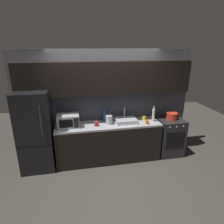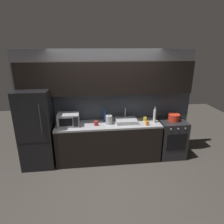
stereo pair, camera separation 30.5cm
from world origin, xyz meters
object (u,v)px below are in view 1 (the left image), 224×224
object	(u,v)px
oven_range	(169,136)
mug_yellow	(144,118)
kettle	(109,120)
wine_bottle_blue	(105,116)
mug_red	(96,124)
microwave	(68,121)
refrigerator	(36,131)
wine_bottle_white	(153,115)
mug_orange	(147,122)
cooking_pot	(172,116)

from	to	relation	value
oven_range	mug_yellow	size ratio (longest dim) A/B	9.33
kettle	mug_yellow	size ratio (longest dim) A/B	2.28
kettle	mug_yellow	distance (m)	0.86
wine_bottle_blue	mug_red	bearing A→B (deg)	-132.89
microwave	kettle	world-z (taller)	microwave
microwave	mug_yellow	xyz separation A→B (m)	(1.74, 0.06, -0.09)
refrigerator	oven_range	xyz separation A→B (m)	(3.06, -0.00, -0.41)
kettle	wine_bottle_white	distance (m)	1.04
kettle	mug_red	size ratio (longest dim) A/B	2.22
refrigerator	mug_yellow	xyz separation A→B (m)	(2.42, 0.08, 0.09)
oven_range	mug_red	bearing A→B (deg)	-177.92
mug_red	mug_orange	bearing A→B (deg)	-5.85
oven_range	wine_bottle_blue	world-z (taller)	wine_bottle_blue
microwave	wine_bottle_blue	world-z (taller)	wine_bottle_blue
microwave	wine_bottle_blue	distance (m)	0.83
microwave	mug_red	size ratio (longest dim) A/B	4.64
refrigerator	cooking_pot	bearing A→B (deg)	0.00
wine_bottle_white	mug_red	xyz separation A→B (m)	(-1.33, -0.03, -0.10)
kettle	wine_bottle_blue	bearing A→B (deg)	109.51
mug_yellow	wine_bottle_blue	bearing A→B (deg)	174.32
wine_bottle_white	mug_yellow	xyz separation A→B (m)	(-0.18, 0.11, -0.10)
wine_bottle_white	cooking_pot	xyz separation A→B (m)	(0.48, 0.03, -0.07)
mug_orange	kettle	bearing A→B (deg)	168.80
refrigerator	cooking_pot	distance (m)	3.08
microwave	wine_bottle_blue	xyz separation A→B (m)	(0.81, 0.15, -0.00)
wine_bottle_white	mug_orange	xyz separation A→B (m)	(-0.21, -0.15, -0.11)
wine_bottle_white	mug_red	distance (m)	1.33
oven_range	mug_yellow	bearing A→B (deg)	172.74
microwave	wine_bottle_white	size ratio (longest dim) A/B	1.26
kettle	cooking_pot	xyz separation A→B (m)	(1.52, 0.02, -0.02)
wine_bottle_blue	mug_yellow	size ratio (longest dim) A/B	3.31
refrigerator	mug_orange	distance (m)	2.40
kettle	mug_red	xyz separation A→B (m)	(-0.29, -0.05, -0.05)
mug_red	microwave	bearing A→B (deg)	171.86
wine_bottle_white	mug_red	bearing A→B (deg)	-178.60
refrigerator	cooking_pot	xyz separation A→B (m)	(3.08, 0.00, 0.12)
oven_range	wine_bottle_white	xyz separation A→B (m)	(-0.46, -0.03, 0.60)
kettle	mug_yellow	xyz separation A→B (m)	(0.86, 0.10, -0.05)
refrigerator	oven_range	distance (m)	3.09
microwave	mug_yellow	distance (m)	1.74
wine_bottle_blue	cooking_pot	bearing A→B (deg)	-6.20
kettle	wine_bottle_blue	world-z (taller)	wine_bottle_blue
refrigerator	wine_bottle_blue	size ratio (longest dim) A/B	5.39
kettle	mug_orange	xyz separation A→B (m)	(0.83, -0.16, -0.05)
wine_bottle_white	mug_orange	size ratio (longest dim) A/B	4.01
refrigerator	wine_bottle_white	xyz separation A→B (m)	(2.60, -0.03, 0.19)
refrigerator	oven_range	bearing A→B (deg)	-0.02
mug_red	mug_yellow	distance (m)	1.15
wine_bottle_blue	cooking_pot	distance (m)	1.60
oven_range	mug_red	distance (m)	1.86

